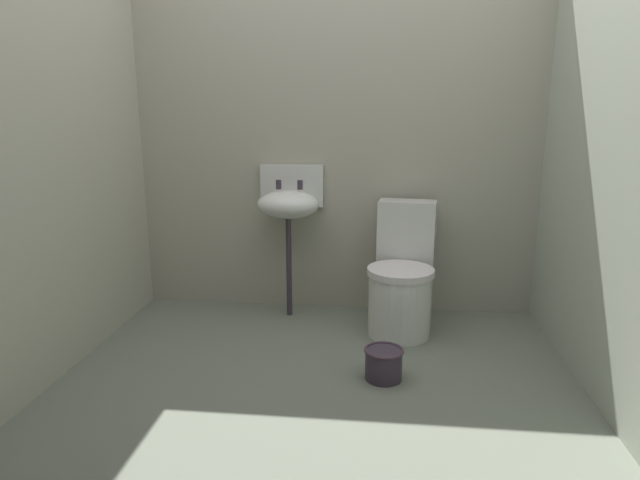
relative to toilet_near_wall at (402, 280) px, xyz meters
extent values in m
cube|color=slate|center=(-0.45, -0.88, -0.36)|extent=(3.04, 2.87, 0.08)
cube|color=#A39F8D|center=(-0.45, 0.40, 0.85)|extent=(3.04, 0.10, 2.34)
cube|color=#A8A692|center=(-1.81, -0.78, 0.85)|extent=(0.10, 2.67, 2.34)
cube|color=#9CA592|center=(0.92, -0.78, 0.85)|extent=(0.10, 2.67, 2.34)
cylinder|color=silver|center=(-0.01, -0.09, -0.13)|extent=(0.43, 0.43, 0.38)
cylinder|color=silver|center=(-0.01, -0.09, 0.08)|extent=(0.45, 0.45, 0.04)
cube|color=silver|center=(0.03, 0.21, 0.26)|extent=(0.38, 0.23, 0.40)
cylinder|color=#382E3A|center=(-0.73, 0.16, 0.01)|extent=(0.04, 0.04, 0.66)
ellipsoid|color=silver|center=(-0.73, 0.16, 0.43)|extent=(0.40, 0.32, 0.18)
cube|color=silver|center=(-0.73, 0.33, 0.53)|extent=(0.42, 0.04, 0.28)
cylinder|color=#382E3A|center=(-0.80, 0.22, 0.55)|extent=(0.04, 0.04, 0.06)
cylinder|color=#382E3A|center=(-0.66, 0.22, 0.55)|extent=(0.04, 0.04, 0.06)
cylinder|color=#382E3A|center=(-0.11, -0.67, -0.24)|extent=(0.19, 0.19, 0.16)
torus|color=#3A2933|center=(-0.11, -0.67, -0.17)|extent=(0.20, 0.20, 0.02)
camera|label=1|loc=(-0.16, -3.23, 1.02)|focal=30.48mm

